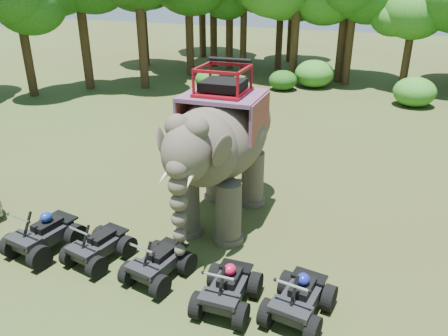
{
  "coord_description": "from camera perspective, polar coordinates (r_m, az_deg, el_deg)",
  "views": [
    {
      "loc": [
        4.68,
        -9.25,
        6.92
      ],
      "look_at": [
        0.0,
        1.2,
        1.9
      ],
      "focal_mm": 35.0,
      "sensor_mm": 36.0,
      "label": 1
    }
  ],
  "objects": [
    {
      "name": "tree_42",
      "position": [
        38.57,
        -10.58,
        19.88
      ],
      "size": [
        6.46,
        6.46,
        9.23
      ],
      "primitive_type": null,
      "color": "#195114",
      "rests_on": "ground"
    },
    {
      "name": "atv_0",
      "position": [
        12.84,
        -22.59,
        -7.38
      ],
      "size": [
        1.55,
        2.0,
        1.38
      ],
      "primitive_type": null,
      "rotation": [
        0.0,
        0.0,
        -0.11
      ],
      "color": "black",
      "rests_on": "ground"
    },
    {
      "name": "tree_33",
      "position": [
        31.57,
        9.39,
        18.73
      ],
      "size": [
        6.1,
        6.1,
        8.71
      ],
      "primitive_type": null,
      "color": "#195114",
      "rests_on": "ground"
    },
    {
      "name": "atv_4",
      "position": [
        9.97,
        9.87,
        -15.8
      ],
      "size": [
        1.41,
        1.83,
        1.28
      ],
      "primitive_type": null,
      "rotation": [
        0.0,
        0.0,
        -0.09
      ],
      "color": "black",
      "rests_on": "ground"
    },
    {
      "name": "tree_0",
      "position": [
        31.75,
        16.22,
        16.83
      ],
      "size": [
        5.07,
        5.07,
        7.24
      ],
      "primitive_type": null,
      "color": "#195114",
      "rests_on": "ground"
    },
    {
      "name": "tree_43",
      "position": [
        36.37,
        7.34,
        18.63
      ],
      "size": [
        5.36,
        5.36,
        7.66
      ],
      "primitive_type": null,
      "color": "#195114",
      "rests_on": "ground"
    },
    {
      "name": "tree_28",
      "position": [
        29.96,
        -24.78,
        16.03
      ],
      "size": [
        5.6,
        5.6,
        7.99
      ],
      "primitive_type": null,
      "color": "#195114",
      "rests_on": "ground"
    },
    {
      "name": "tree_32",
      "position": [
        35.25,
        2.58,
        18.39
      ],
      "size": [
        5.15,
        5.15,
        7.36
      ],
      "primitive_type": null,
      "color": "#195114",
      "rests_on": "ground"
    },
    {
      "name": "tree_30",
      "position": [
        30.01,
        -10.9,
        19.09
      ],
      "size": [
        6.62,
        6.62,
        9.45
      ],
      "primitive_type": null,
      "color": "#195114",
      "rests_on": "ground"
    },
    {
      "name": "atv_2",
      "position": [
        11.04,
        -8.62,
        -11.48
      ],
      "size": [
        1.41,
        1.8,
        1.23
      ],
      "primitive_type": null,
      "rotation": [
        0.0,
        0.0,
        -0.13
      ],
      "color": "black",
      "rests_on": "ground"
    },
    {
      "name": "tree_40",
      "position": [
        32.44,
        15.56,
        19.42
      ],
      "size": [
        6.94,
        6.94,
        9.92
      ],
      "primitive_type": null,
      "color": "#195114",
      "rests_on": "ground"
    },
    {
      "name": "atv_1",
      "position": [
        12.0,
        -16.14,
        -9.1
      ],
      "size": [
        1.43,
        1.81,
        1.22
      ],
      "primitive_type": null,
      "rotation": [
        0.0,
        0.0,
        -0.14
      ],
      "color": "black",
      "rests_on": "ground"
    },
    {
      "name": "tree_47",
      "position": [
        36.31,
        0.73,
        20.12
      ],
      "size": [
        6.54,
        6.54,
        9.34
      ],
      "primitive_type": null,
      "color": "#195114",
      "rests_on": "ground"
    },
    {
      "name": "ground",
      "position": [
        12.46,
        -2.29,
        -10.07
      ],
      "size": [
        110.0,
        110.0,
        0.0
      ],
      "primitive_type": "plane",
      "color": "#47381E",
      "rests_on": "ground"
    },
    {
      "name": "tree_35",
      "position": [
        37.31,
        -1.4,
        20.16
      ],
      "size": [
        6.48,
        6.48,
        9.26
      ],
      "primitive_type": null,
      "color": "#195114",
      "rests_on": "ground"
    },
    {
      "name": "tree_1",
      "position": [
        31.44,
        23.1,
        15.33
      ],
      "size": [
        4.66,
        4.66,
        6.66
      ],
      "primitive_type": null,
      "color": "#195114",
      "rests_on": "ground"
    },
    {
      "name": "atv_3",
      "position": [
        10.11,
        0.48,
        -14.79
      ],
      "size": [
        1.37,
        1.79,
        1.26
      ],
      "primitive_type": null,
      "rotation": [
        0.0,
        0.0,
        0.08
      ],
      "color": "black",
      "rests_on": "ground"
    },
    {
      "name": "elephant",
      "position": [
        12.77,
        -0.28,
        2.93
      ],
      "size": [
        2.94,
        5.88,
        4.79
      ],
      "primitive_type": null,
      "rotation": [
        0.0,
        0.0,
        0.08
      ],
      "color": "#4B4137",
      "rests_on": "ground"
    },
    {
      "name": "tree_29",
      "position": [
        30.62,
        -18.17,
        18.85
      ],
      "size": [
        6.89,
        6.89,
        9.84
      ],
      "primitive_type": null,
      "color": "#195114",
      "rests_on": "ground"
    },
    {
      "name": "tree_48",
      "position": [
        40.03,
        8.84,
        19.43
      ],
      "size": [
        5.79,
        5.79,
        8.27
      ],
      "primitive_type": null,
      "color": "#195114",
      "rests_on": "ground"
    },
    {
      "name": "tree_31",
      "position": [
        33.85,
        -4.62,
        20.16
      ],
      "size": [
        6.83,
        6.83,
        9.76
      ],
      "primitive_type": null,
      "color": "#195114",
      "rests_on": "ground"
    }
  ]
}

